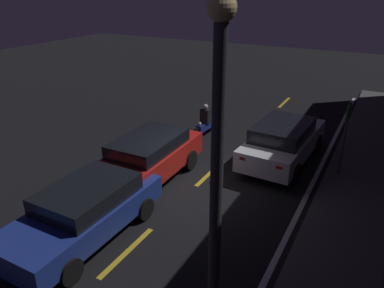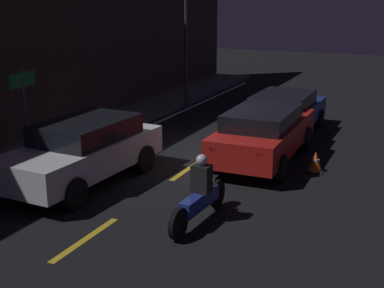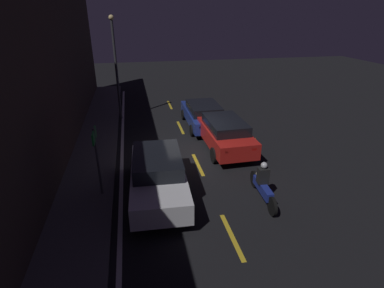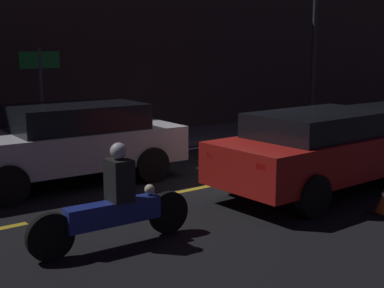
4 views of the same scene
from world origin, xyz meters
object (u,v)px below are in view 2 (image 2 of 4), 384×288
taxi_red (264,132)px  sedan_blue (284,112)px  traffic_cone_near (315,162)px  street_lamp (186,24)px  sedan_white (83,150)px  shop_sign (24,98)px  motorcycle (199,196)px

taxi_red → sedan_blue: taxi_red is taller
traffic_cone_near → street_lamp: street_lamp is taller
sedan_white → traffic_cone_near: (3.08, -4.84, -0.56)m
taxi_red → sedan_blue: bearing=4.1°
traffic_cone_near → street_lamp: size_ratio=0.09×
sedan_blue → shop_sign: (-6.12, 5.04, 1.11)m
motorcycle → traffic_cone_near: size_ratio=4.39×
street_lamp → taxi_red: bearing=-138.0°
sedan_white → taxi_red: 4.78m
shop_sign → taxi_red: bearing=-59.5°
sedan_white → sedan_blue: (6.39, -3.10, -0.09)m
taxi_red → traffic_cone_near: taxi_red is taller
taxi_red → sedan_blue: (3.00, 0.27, -0.07)m
sedan_white → shop_sign: (0.28, 1.93, 1.02)m
shop_sign → street_lamp: street_lamp is taller
traffic_cone_near → shop_sign: 7.50m
taxi_red → shop_sign: bearing=119.5°
taxi_red → shop_sign: (-3.12, 5.30, 1.04)m
sedan_blue → motorcycle: size_ratio=1.87×
taxi_red → sedan_blue: size_ratio=1.07×
sedan_white → shop_sign: size_ratio=1.87×
taxi_red → shop_sign: size_ratio=1.93×
sedan_blue → traffic_cone_near: (-3.31, -1.74, -0.47)m
shop_sign → sedan_blue: bearing=-39.5°
sedan_white → taxi_red: bearing=137.9°
sedan_blue → shop_sign: bearing=140.8°
taxi_red → motorcycle: taxi_red is taller
shop_sign → street_lamp: (8.43, -0.52, 1.40)m
taxi_red → traffic_cone_near: size_ratio=8.81×
sedan_white → sedan_blue: bearing=156.8°
sedan_blue → shop_sign: 8.00m
sedan_blue → street_lamp: bearing=63.2°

